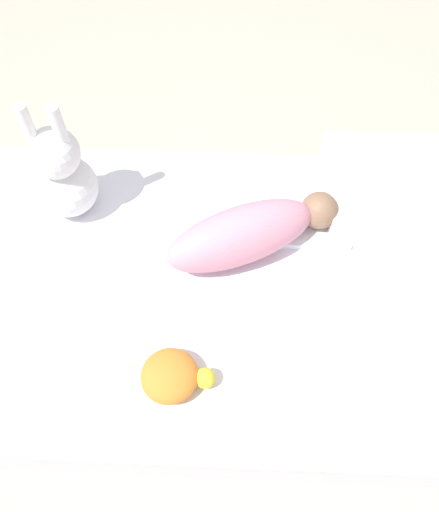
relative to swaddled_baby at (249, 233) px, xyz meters
name	(u,v)px	position (x,y,z in m)	size (l,w,h in m)	color
ground_plane	(201,308)	(-0.13, -0.10, -0.25)	(12.00, 12.00, 0.00)	#B2A893
bed_mattress	(200,295)	(-0.13, -0.10, -0.17)	(1.35, 0.93, 0.17)	white
burp_cloth	(310,224)	(0.18, 0.09, -0.07)	(0.21, 0.16, 0.02)	white
swaddled_baby	(249,233)	(0.00, 0.00, 0.00)	(0.48, 0.31, 0.16)	pink
pillow	(389,188)	(0.41, 0.20, -0.04)	(0.37, 0.36, 0.09)	white
bunny_plush	(62,175)	(-0.51, 0.13, 0.05)	(0.17, 0.17, 0.37)	white
turtle_plush	(173,376)	(-0.17, -0.38, -0.05)	(0.17, 0.14, 0.07)	orange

